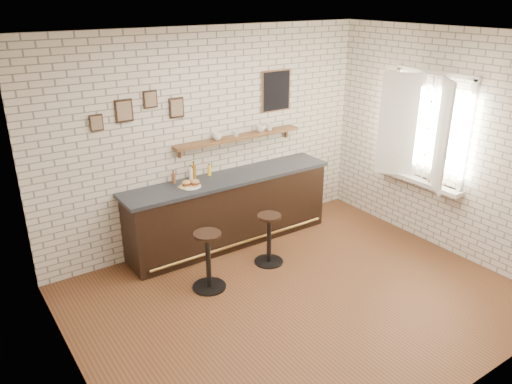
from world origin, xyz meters
The scene contains 21 objects.
ground centered at (0.00, 0.00, 0.00)m, with size 5.00×5.00×0.00m, color brown.
bar_counter centered at (0.11, 1.70, 0.51)m, with size 3.10×0.65×1.01m.
sandwich_plate centered at (-0.52, 1.66, 1.02)m, with size 0.28×0.28×0.01m, color white.
ciabatta_sandwich centered at (-0.51, 1.66, 1.06)m, with size 0.24×0.16×0.08m.
potato_chips centered at (-0.55, 1.66, 1.02)m, with size 0.26×0.19×0.00m.
bitters_bottle_brown centered at (-0.64, 1.90, 1.08)m, with size 0.06×0.06×0.18m.
bitters_bottle_white centered at (-0.39, 1.90, 1.09)m, with size 0.05×0.05×0.21m.
bitters_bottle_amber centered at (-0.34, 1.90, 1.11)m, with size 0.06×0.06×0.25m.
condiment_bottle_yellow centered at (-0.10, 1.90, 1.08)m, with size 0.05×0.05×0.17m.
bar_stool_left centered at (-0.75, 0.81, 0.40)m, with size 0.42×0.42×0.75m.
bar_stool_right centered at (0.22, 0.90, 0.37)m, with size 0.39×0.39×0.70m.
wall_shelf centered at (0.40, 1.90, 1.48)m, with size 2.00×0.18×0.18m.
shelf_cup_a centered at (0.05, 1.90, 1.55)m, with size 0.14×0.14×0.11m, color white.
shelf_cup_b centered at (0.35, 1.90, 1.54)m, with size 0.09×0.09×0.09m, color white.
shelf_cup_c centered at (0.77, 1.90, 1.55)m, with size 0.13×0.13×0.10m, color white.
shelf_cup_d centered at (0.93, 1.90, 1.55)m, with size 0.11×0.11×0.10m, color white.
back_wall_decor centered at (0.23, 1.98, 2.05)m, with size 2.96×0.02×0.56m.
window_sill centered at (2.40, 0.30, 0.90)m, with size 0.20×1.35×0.06m.
casement_window centered at (2.36, 0.30, 1.65)m, with size 0.40×1.30×1.56m.
book_lower centered at (2.38, 0.04, 0.94)m, with size 0.16×0.21×0.02m, color tan.
book_upper centered at (2.38, 0.06, 0.96)m, with size 0.15×0.21×0.02m, color tan.
Camera 1 is at (-3.25, -3.87, 3.41)m, focal length 35.00 mm.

